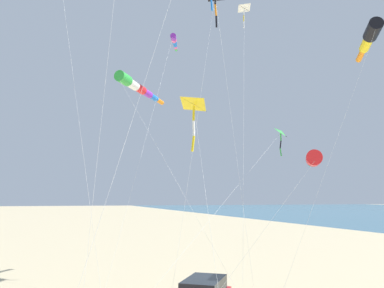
% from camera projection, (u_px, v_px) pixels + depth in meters
% --- Properties ---
extents(kite_windsock_white_trailing, '(6.22, 13.10, 14.22)m').
position_uv_depth(kite_windsock_white_trailing, '(137.00, 87.00, 27.60)').
color(kite_windsock_white_trailing, green).
rests_on(kite_windsock_white_trailing, ground_plane).
extents(kite_windsock_yellow_midlevel, '(7.23, 12.38, 19.11)m').
position_uv_depth(kite_windsock_yellow_midlevel, '(174.00, 41.00, 31.50)').
color(kite_windsock_yellow_midlevel, purple).
rests_on(kite_windsock_yellow_midlevel, ground_plane).
extents(kite_windsock_red_high_left, '(11.15, 6.80, 8.04)m').
position_uv_depth(kite_windsock_red_high_left, '(313.00, 160.00, 20.53)').
color(kite_windsock_red_high_left, red).
rests_on(kite_windsock_red_high_left, ground_plane).
extents(kite_delta_small_distant, '(1.87, 7.95, 11.60)m').
position_uv_depth(kite_delta_small_distant, '(194.00, 105.00, 22.08)').
color(kite_delta_small_distant, yellow).
rests_on(kite_delta_small_distant, ground_plane).
extents(kite_delta_long_streamer_left, '(12.15, 7.44, 9.72)m').
position_uv_depth(kite_delta_long_streamer_left, '(281.00, 133.00, 21.84)').
color(kite_delta_long_streamer_left, green).
rests_on(kite_delta_long_streamer_left, ground_plane).
extents(kite_windsock_black_fish_shape, '(9.22, 3.87, 15.32)m').
position_uv_depth(kite_windsock_black_fish_shape, '(370.00, 37.00, 21.22)').
color(kite_windsock_black_fish_shape, black).
rests_on(kite_windsock_black_fish_shape, ground_plane).
extents(kite_delta_teal_far_right, '(6.02, 10.73, 20.94)m').
position_uv_depth(kite_delta_teal_far_right, '(244.00, 9.00, 29.56)').
color(kite_delta_teal_far_right, white).
rests_on(kite_delta_teal_far_right, ground_plane).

